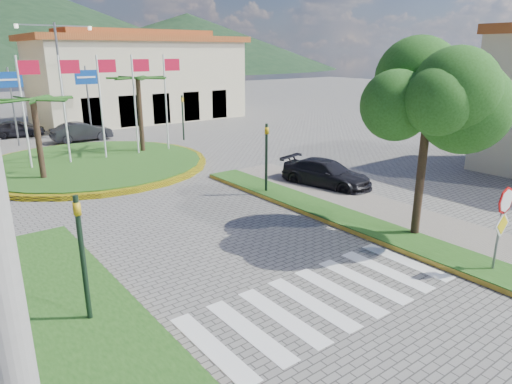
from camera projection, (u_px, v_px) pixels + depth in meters
ground at (470, 383)px, 8.87m from camera, size 160.00×160.00×0.00m
sidewalk_right at (510, 261)px, 13.84m from camera, size 4.00×28.00×0.15m
verge_right at (490, 272)px, 13.14m from camera, size 1.60×28.00×0.18m
median_left at (37, 352)px, 9.62m from camera, size 5.00×14.00×0.18m
crosswalk at (323, 298)px, 11.90m from camera, size 8.00×3.00×0.01m
roundabout_island at (92, 163)px, 25.52m from camera, size 12.70×12.70×6.00m
stop_sign at (503, 216)px, 12.67m from camera, size 0.80×0.11×2.65m
deciduous_tree at (431, 85)px, 14.33m from camera, size 3.60×3.60×6.80m
utility_pole at (0, 301)px, 3.19m from camera, size 0.32×0.32×9.00m
traffic_light_left at (82, 249)px, 10.21m from camera, size 0.15×0.18×3.20m
traffic_light_right at (266, 152)px, 20.01m from camera, size 0.15×0.18×3.20m
traffic_light_far at (183, 113)px, 32.67m from camera, size 0.18×0.15×3.20m
direction_sign_west at (11, 93)px, 30.17m from camera, size 1.60×0.14×5.20m
direction_sign_east at (87, 89)px, 33.07m from camera, size 1.60×0.14×5.20m
street_lamp_centre at (61, 77)px, 30.89m from camera, size 4.80×0.16×8.00m
building_right at (138, 77)px, 42.36m from camera, size 19.08×9.54×8.05m
hill_far_east at (188, 42)px, 149.31m from camera, size 120.00×120.00×18.00m
car_dark_a at (17, 129)px, 34.13m from camera, size 3.98×2.28×1.27m
car_dark_b at (82, 132)px, 32.65m from camera, size 4.15×1.51×1.36m
car_side_right at (326, 174)px, 21.53m from camera, size 2.77×4.74×1.29m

